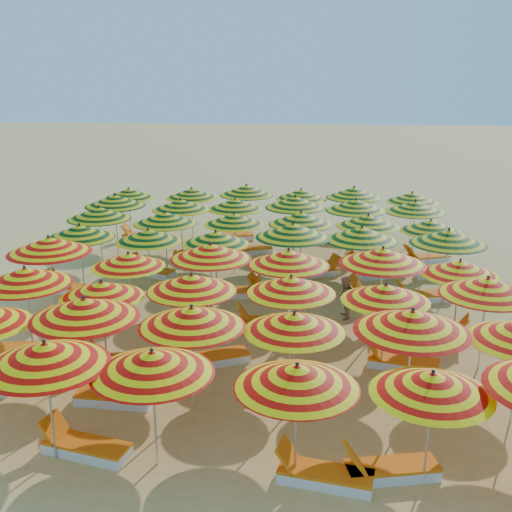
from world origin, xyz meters
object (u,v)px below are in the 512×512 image
lounger_27 (426,258)px  lounger_8 (123,361)px  lounger_22 (380,273)px  lounger_16 (235,292)px  umbrella_38 (235,204)px  umbrella_39 (295,202)px  beachgoer_b (344,298)px  lounger_1 (85,447)px  umbrella_18 (49,245)px  lounger_26 (367,256)px  umbrella_43 (192,193)px  lounger_10 (402,362)px  lounger_7 (10,350)px  lounger_30 (340,240)px  umbrella_20 (211,251)px  umbrella_7 (84,309)px  umbrella_41 (415,207)px  umbrella_40 (356,205)px  lounger_11 (76,313)px  umbrella_9 (294,323)px  umbrella_22 (383,256)px  lounger_18 (374,294)px  umbrella_21 (289,258)px  umbrella_23 (460,268)px  umbrella_30 (99,213)px  umbrella_36 (115,200)px  umbrella_8 (192,317)px  lounger_13 (396,327)px  lounger_14 (436,331)px  lounger_15 (67,287)px  lounger_2 (323,475)px  lounger_3 (389,469)px  umbrella_34 (368,221)px  lounger_9 (213,358)px  lounger_17 (273,291)px  umbrella_4 (432,384)px  umbrella_31 (165,218)px  umbrella_1 (45,354)px  lounger_20 (150,271)px  lounger_29 (232,236)px  lounger_21 (317,271)px  umbrella_24 (80,232)px  umbrella_37 (181,205)px  lounger_12 (267,322)px  umbrella_10 (412,321)px  umbrella_45 (301,194)px  lounger_24 (197,254)px  umbrella_13 (102,290)px  umbrella_2 (152,363)px  umbrella_44 (246,190)px  beachgoer_a (299,315)px  lounger_23 (440,274)px  lounger_6 (117,397)px  umbrella_17 (487,287)px  lounger_25 (249,250)px

lounger_27 → lounger_8: bearing=27.6°
lounger_22 → lounger_16: bearing=5.9°
umbrella_38 → umbrella_39: size_ratio=0.88×
beachgoer_b → lounger_1: bearing=-39.3°
umbrella_18 → lounger_26: umbrella_18 is taller
umbrella_43 → lounger_10: umbrella_43 is taller
lounger_7 → lounger_30: same height
lounger_16 → lounger_10: bearing=-50.4°
umbrella_20 → umbrella_39: (2.29, 6.74, 0.00)m
umbrella_7 → umbrella_41: size_ratio=0.99×
umbrella_40 → lounger_11: umbrella_40 is taller
umbrella_9 → umbrella_22: bearing=61.5°
lounger_18 → lounger_1: bearing=76.0°
umbrella_21 → lounger_18: umbrella_21 is taller
umbrella_23 → umbrella_30: 12.47m
umbrella_36 → umbrella_8: bearing=-66.6°
umbrella_22 → umbrella_41: size_ratio=0.97×
umbrella_21 → lounger_13: (3.05, 0.04, -1.97)m
umbrella_22 → beachgoer_b: bearing=135.2°
lounger_14 → lounger_15: bearing=179.2°
lounger_2 → lounger_3: 1.23m
beachgoer_b → umbrella_34: bearing=163.1°
umbrella_20 → lounger_9: 3.31m
lounger_17 → umbrella_4: bearing=119.7°
umbrella_31 → lounger_3: (6.38, -11.16, -1.91)m
umbrella_1 → lounger_1: bearing=20.9°
lounger_17 → beachgoer_b: 2.84m
umbrella_40 → umbrella_41: umbrella_40 is taller
lounger_11 → lounger_8: bearing=-50.0°
lounger_20 → lounger_29: bearing=-92.2°
umbrella_36 → lounger_21: size_ratio=1.60×
umbrella_24 → lounger_2: (7.49, -9.31, -1.93)m
umbrella_37 → lounger_11: 6.96m
lounger_8 → lounger_12: same height
umbrella_31 → lounger_17: 4.69m
umbrella_10 → lounger_26: 11.55m
umbrella_8 → umbrella_45: bearing=80.7°
umbrella_9 → lounger_20: (-5.18, 8.78, -1.87)m
lounger_16 → lounger_24: (-1.90, 4.08, 0.00)m
umbrella_13 → umbrella_40: umbrella_40 is taller
umbrella_4 → umbrella_18: size_ratio=0.72×
umbrella_21 → umbrella_8: bearing=-113.8°
umbrella_2 → umbrella_44: size_ratio=0.80×
umbrella_21 → beachgoer_a: 1.60m
lounger_22 → umbrella_34: bearing=-12.5°
umbrella_20 → lounger_23: (7.41, 4.54, -2.00)m
umbrella_38 → lounger_6: 11.72m
umbrella_43 → umbrella_7: bearing=-90.3°
umbrella_17 → lounger_25: (-6.47, 9.33, -1.97)m
umbrella_23 → lounger_6: umbrella_23 is taller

